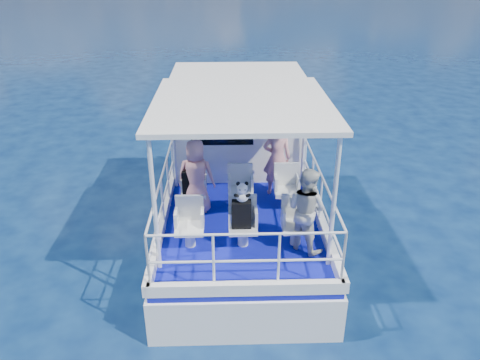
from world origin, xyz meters
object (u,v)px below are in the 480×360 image
backpack_center (241,214)px  panda (242,192)px  passenger_stbd_aft (306,209)px  passenger_port_fwd (196,176)px

backpack_center → panda: panda is taller
passenger_stbd_aft → panda: size_ratio=4.15×
passenger_stbd_aft → panda: bearing=40.3°
passenger_stbd_aft → passenger_port_fwd: bearing=8.8°
passenger_port_fwd → panda: (0.83, -1.26, 0.31)m
passenger_port_fwd → passenger_stbd_aft: passenger_stbd_aft is taller
passenger_port_fwd → backpack_center: 1.51m
panda → backpack_center: bearing=-169.0°
passenger_port_fwd → backpack_center: (0.81, -1.26, -0.11)m
passenger_port_fwd → passenger_stbd_aft: 2.30m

